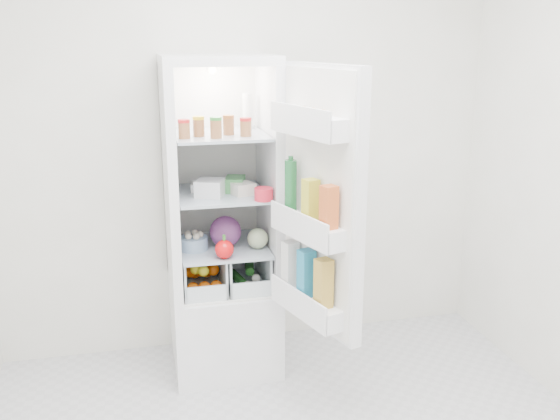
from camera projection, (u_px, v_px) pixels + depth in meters
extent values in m
cube|color=silver|center=(246.00, 139.00, 3.73)|extent=(3.00, 0.02, 2.60)
cube|color=silver|center=(224.00, 323.00, 3.70)|extent=(0.60, 0.60, 0.50)
cube|color=silver|center=(217.00, 59.00, 3.28)|extent=(0.60, 0.60, 0.05)
cube|color=silver|center=(214.00, 169.00, 3.72)|extent=(0.60, 0.05, 1.25)
cube|color=silver|center=(170.00, 182.00, 3.40)|extent=(0.05, 0.60, 1.25)
cube|color=silver|center=(269.00, 177.00, 3.52)|extent=(0.05, 0.60, 1.25)
cube|color=white|center=(214.00, 171.00, 3.69)|extent=(0.50, 0.01, 1.25)
sphere|color=white|center=(212.00, 70.00, 3.50)|extent=(0.05, 0.05, 0.05)
cube|color=#9EACB9|center=(223.00, 247.00, 3.54)|extent=(0.49, 0.53, 0.01)
cube|color=#9EACB9|center=(221.00, 194.00, 3.45)|extent=(0.49, 0.53, 0.02)
cube|color=#9EACB9|center=(220.00, 135.00, 3.37)|extent=(0.49, 0.53, 0.02)
cylinder|color=#B21919|center=(184.00, 130.00, 3.18)|extent=(0.06, 0.06, 0.08)
cylinder|color=gold|center=(199.00, 128.00, 3.25)|extent=(0.06, 0.06, 0.08)
cylinder|color=#267226|center=(216.00, 130.00, 3.19)|extent=(0.06, 0.06, 0.08)
cylinder|color=brown|center=(229.00, 127.00, 3.30)|extent=(0.06, 0.06, 0.08)
cylinder|color=#B21919|center=(246.00, 128.00, 3.25)|extent=(0.06, 0.06, 0.08)
cylinder|color=white|center=(248.00, 111.00, 3.50)|extent=(0.06, 0.06, 0.20)
cube|color=silver|center=(210.00, 188.00, 3.36)|extent=(0.18, 0.18, 0.09)
cube|color=beige|center=(243.00, 189.00, 3.40)|extent=(0.14, 0.14, 0.07)
cylinder|color=red|center=(264.00, 194.00, 3.28)|extent=(0.12, 0.12, 0.07)
cube|color=#B6B6BB|center=(207.00, 186.00, 3.50)|extent=(0.19, 0.16, 0.04)
cube|color=#3D8745|center=(235.00, 184.00, 3.47)|extent=(0.14, 0.17, 0.08)
sphere|color=#5D2053|center=(225.00, 232.00, 3.50)|extent=(0.18, 0.18, 0.18)
sphere|color=red|center=(224.00, 249.00, 3.32)|extent=(0.10, 0.10, 0.10)
cylinder|color=#83A2C4|center=(194.00, 243.00, 3.46)|extent=(0.17, 0.17, 0.07)
sphere|color=#A4B588|center=(258.00, 238.00, 3.47)|extent=(0.12, 0.12, 0.12)
sphere|color=orange|center=(193.00, 289.00, 3.44)|extent=(0.07, 0.07, 0.07)
sphere|color=orange|center=(205.00, 288.00, 3.45)|extent=(0.07, 0.07, 0.07)
sphere|color=orange|center=(216.00, 286.00, 3.47)|extent=(0.07, 0.07, 0.07)
sphere|color=orange|center=(190.00, 272.00, 3.53)|extent=(0.07, 0.07, 0.07)
sphere|color=orange|center=(202.00, 271.00, 3.55)|extent=(0.07, 0.07, 0.07)
sphere|color=orange|center=(213.00, 270.00, 3.56)|extent=(0.07, 0.07, 0.07)
sphere|color=orange|center=(195.00, 273.00, 3.67)|extent=(0.07, 0.07, 0.07)
sphere|color=orange|center=(207.00, 272.00, 3.68)|extent=(0.07, 0.07, 0.07)
sphere|color=yellow|center=(196.00, 269.00, 3.47)|extent=(0.06, 0.06, 0.06)
sphere|color=yellow|center=(206.00, 261.00, 3.59)|extent=(0.06, 0.06, 0.06)
sphere|color=yellow|center=(204.00, 271.00, 3.45)|extent=(0.06, 0.06, 0.06)
cylinder|color=#1B4B19|center=(238.00, 278.00, 3.61)|extent=(0.09, 0.21, 0.05)
cylinder|color=#1B4B19|center=(249.00, 266.00, 3.66)|extent=(0.08, 0.21, 0.05)
sphere|color=white|center=(248.00, 285.00, 3.51)|extent=(0.05, 0.05, 0.05)
sphere|color=white|center=(256.00, 278.00, 3.53)|extent=(0.05, 0.05, 0.05)
cube|color=silver|center=(323.00, 201.00, 3.01)|extent=(0.24, 0.59, 1.30)
cube|color=white|center=(317.00, 202.00, 2.99)|extent=(0.18, 0.54, 1.26)
cube|color=white|center=(309.00, 125.00, 2.87)|extent=(0.25, 0.51, 0.10)
cube|color=white|center=(308.00, 228.00, 3.00)|extent=(0.25, 0.51, 0.10)
cube|color=white|center=(307.00, 305.00, 3.11)|extent=(0.25, 0.51, 0.10)
sphere|color=#986844|center=(323.00, 115.00, 2.75)|extent=(0.05, 0.05, 0.05)
sphere|color=#986844|center=(313.00, 113.00, 2.81)|extent=(0.05, 0.05, 0.05)
sphere|color=#986844|center=(303.00, 111.00, 2.88)|extent=(0.05, 0.05, 0.05)
cylinder|color=#1A5B2C|center=(291.00, 186.00, 3.07)|extent=(0.06, 0.06, 0.26)
cube|color=yellow|center=(311.00, 200.00, 2.93)|extent=(0.08, 0.08, 0.20)
cube|color=#DF5E27|center=(329.00, 207.00, 2.81)|extent=(0.08, 0.08, 0.20)
cube|color=white|center=(290.00, 264.00, 3.19)|extent=(0.09, 0.09, 0.24)
cube|color=teal|center=(306.00, 273.00, 3.06)|extent=(0.09, 0.09, 0.24)
cube|color=gold|center=(324.00, 283.00, 2.94)|extent=(0.09, 0.09, 0.24)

